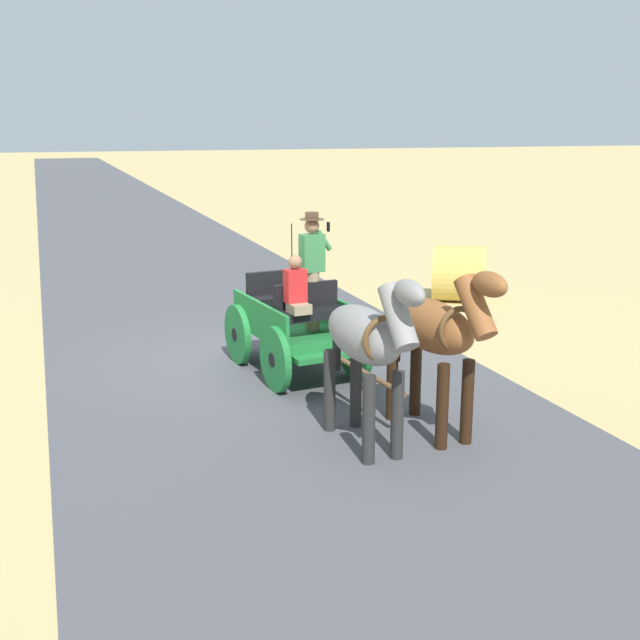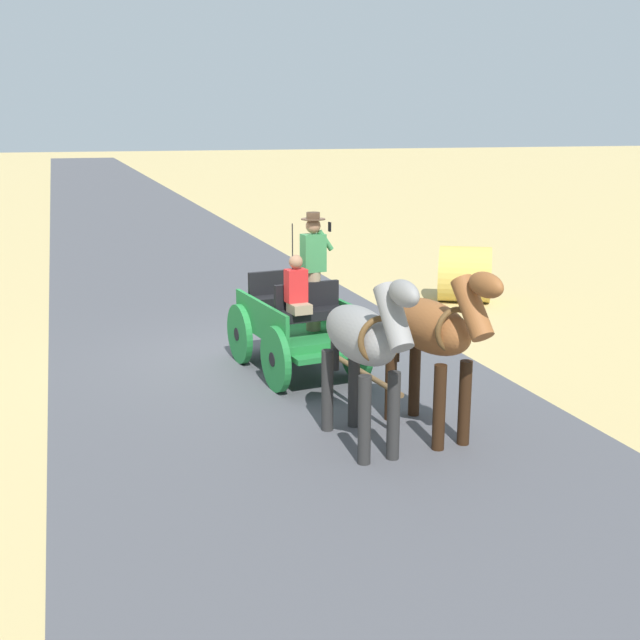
% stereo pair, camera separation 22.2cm
% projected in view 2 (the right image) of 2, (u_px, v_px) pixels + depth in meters
% --- Properties ---
extents(ground_plane, '(200.00, 200.00, 0.00)m').
position_uv_depth(ground_plane, '(259.00, 358.00, 13.06)').
color(ground_plane, tan).
extents(road_surface, '(6.62, 160.00, 0.01)m').
position_uv_depth(road_surface, '(259.00, 358.00, 13.05)').
color(road_surface, '#4C4C51').
rests_on(road_surface, ground).
extents(horse_drawn_carriage, '(1.68, 4.52, 2.50)m').
position_uv_depth(horse_drawn_carriage, '(298.00, 321.00, 12.13)').
color(horse_drawn_carriage, '#1E7233').
rests_on(horse_drawn_carriage, ground).
extents(horse_near_side, '(0.77, 2.15, 2.21)m').
position_uv_depth(horse_near_side, '(434.00, 332.00, 9.54)').
color(horse_near_side, brown).
rests_on(horse_near_side, ground).
extents(horse_off_side, '(0.66, 2.13, 2.21)m').
position_uv_depth(horse_off_side, '(364.00, 341.00, 9.15)').
color(horse_off_side, gray).
rests_on(horse_off_side, ground).
extents(hay_bale, '(1.54, 1.58, 1.20)m').
position_uv_depth(hay_bale, '(465.00, 274.00, 17.06)').
color(hay_bale, gold).
rests_on(hay_bale, ground).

